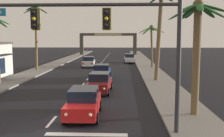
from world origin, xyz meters
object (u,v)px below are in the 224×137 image
(palm_left_third, at_px, (36,24))
(palm_right_third, at_px, (151,36))
(traffic_signal_mast, at_px, (110,32))
(sedan_lead_at_stop_bar, at_px, (84,102))
(town_gateway_arch, at_px, (108,40))
(sedan_parked_nearest_kerb, at_px, (129,58))
(palm_right_second, at_px, (160,23))
(sedan_third_in_queue, at_px, (100,82))
(sedan_oncoming_far, at_px, (89,62))
(palm_right_nearest, at_px, (197,38))
(sedan_fifth_in_queue, at_px, (102,72))

(palm_left_third, relative_size, palm_right_third, 1.40)
(traffic_signal_mast, bearing_deg, sedan_lead_at_stop_bar, 121.04)
(town_gateway_arch, bearing_deg, palm_left_third, -103.31)
(sedan_parked_nearest_kerb, bearing_deg, palm_right_second, -82.69)
(traffic_signal_mast, distance_m, palm_right_second, 16.27)
(sedan_third_in_queue, relative_size, palm_left_third, 0.49)
(sedan_lead_at_stop_bar, xyz_separation_m, sedan_oncoming_far, (-3.08, 26.06, 0.00))
(sedan_lead_at_stop_bar, relative_size, sedan_third_in_queue, 1.00)
(palm_right_nearest, bearing_deg, sedan_lead_at_stop_bar, -177.55)
(sedan_third_in_queue, distance_m, town_gateway_arch, 48.52)
(traffic_signal_mast, height_order, sedan_third_in_queue, traffic_signal_mast)
(sedan_lead_at_stop_bar, relative_size, town_gateway_arch, 0.30)
(palm_left_third, relative_size, palm_right_second, 0.99)
(palm_left_third, relative_size, town_gateway_arch, 0.61)
(sedan_oncoming_far, height_order, palm_right_nearest, palm_right_nearest)
(sedan_third_in_queue, xyz_separation_m, sedan_fifth_in_queue, (-0.38, 6.94, 0.00))
(traffic_signal_mast, xyz_separation_m, sedan_lead_at_stop_bar, (-1.67, 2.78, -4.07))
(traffic_signal_mast, relative_size, sedan_lead_at_stop_bar, 2.32)
(sedan_lead_at_stop_bar, xyz_separation_m, palm_left_third, (-9.72, 21.25, 5.69))
(sedan_parked_nearest_kerb, relative_size, town_gateway_arch, 0.30)
(sedan_oncoming_far, height_order, palm_left_third, palm_left_third)
(sedan_third_in_queue, relative_size, palm_right_third, 0.69)
(sedan_third_in_queue, xyz_separation_m, town_gateway_arch, (-1.99, 48.39, 2.99))
(traffic_signal_mast, relative_size, palm_right_third, 1.59)
(palm_right_nearest, bearing_deg, sedan_third_in_queue, 132.91)
(traffic_signal_mast, distance_m, sedan_fifth_in_queue, 17.24)
(palm_right_nearest, bearing_deg, sedan_fifth_in_queue, 115.79)
(sedan_lead_at_stop_bar, distance_m, palm_left_third, 24.05)
(palm_right_second, distance_m, town_gateway_arch, 43.26)
(palm_right_nearest, height_order, town_gateway_arch, palm_right_nearest)
(sedan_oncoming_far, distance_m, palm_right_second, 16.95)
(sedan_fifth_in_queue, relative_size, sedan_oncoming_far, 0.99)
(sedan_fifth_in_queue, distance_m, palm_right_nearest, 15.57)
(sedan_fifth_in_queue, xyz_separation_m, town_gateway_arch, (-1.61, 41.45, 2.99))
(sedan_third_in_queue, bearing_deg, town_gateway_arch, 92.35)
(traffic_signal_mast, bearing_deg, palm_right_second, 74.15)
(sedan_lead_at_stop_bar, height_order, sedan_parked_nearest_kerb, same)
(traffic_signal_mast, xyz_separation_m, sedan_third_in_queue, (-1.34, 9.72, -4.07))
(sedan_third_in_queue, xyz_separation_m, palm_right_third, (6.25, 18.45, 3.98))
(sedan_lead_at_stop_bar, relative_size, palm_right_third, 0.69)
(traffic_signal_mast, xyz_separation_m, town_gateway_arch, (-3.33, 58.11, -1.08))
(sedan_lead_at_stop_bar, distance_m, sedan_parked_nearest_kerb, 33.45)
(sedan_oncoming_far, height_order, palm_right_third, palm_right_third)
(sedan_oncoming_far, xyz_separation_m, palm_left_third, (-6.64, -4.80, 5.69))
(sedan_oncoming_far, distance_m, sedan_parked_nearest_kerb, 9.75)
(sedan_parked_nearest_kerb, relative_size, palm_left_third, 0.49)
(palm_left_third, xyz_separation_m, palm_right_third, (16.30, 4.14, -1.71))
(sedan_third_in_queue, height_order, town_gateway_arch, town_gateway_arch)
(sedan_lead_at_stop_bar, distance_m, palm_right_third, 26.53)
(sedan_fifth_in_queue, height_order, palm_right_third, palm_right_third)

